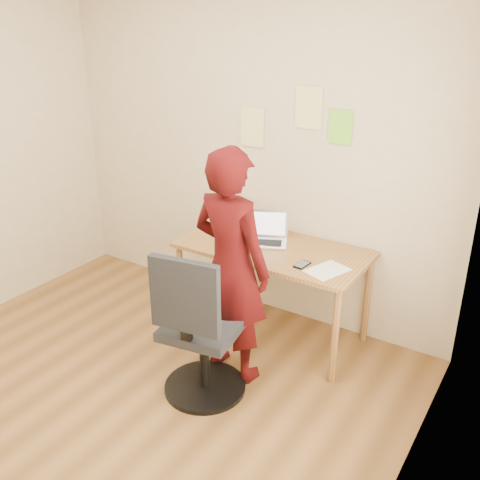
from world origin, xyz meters
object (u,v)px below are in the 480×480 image
Objects in this scene: desk at (273,258)px; laptop at (267,235)px; office_chair at (199,337)px; person at (231,267)px; phone at (302,265)px.

desk is 3.62× the size of laptop.
person reaches higher than office_chair.
laptop is at bearing -75.38° from person.
phone is at bearing -26.70° from desk.
laptop is 1.03m from office_chair.
laptop reaches higher than desk.
phone is at bearing 55.69° from office_chair.
desk is 0.37m from phone.
laptop is at bearing 84.80° from office_chair.
phone is 0.13× the size of office_chair.
desk is 0.58m from person.
phone is 0.51m from person.
office_chair is at bearing -110.78° from laptop.
laptop is 2.75× the size of phone.
desk is at bearing -61.83° from laptop.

